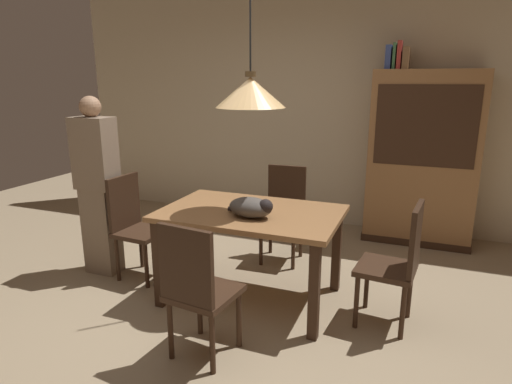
{
  "coord_description": "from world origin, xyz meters",
  "views": [
    {
      "loc": [
        1.28,
        -2.58,
        1.76
      ],
      "look_at": [
        0.02,
        0.65,
        0.85
      ],
      "focal_mm": 30.42,
      "sensor_mm": 36.0,
      "label": 1
    }
  ],
  "objects_px": {
    "book_blue_wide": "(389,57)",
    "cat_sleeping": "(252,207)",
    "hutch_bookcase": "(422,162)",
    "book_red_tall": "(400,55)",
    "chair_near_front": "(197,286)",
    "pendant_lamp": "(251,92)",
    "book_green_slim": "(395,56)",
    "chair_far_back": "(284,209)",
    "book_brown_thick": "(406,58)",
    "person_standing": "(98,187)",
    "dining_table": "(251,223)",
    "chair_left_side": "(134,222)",
    "chair_right_side": "(398,260)"
  },
  "relations": [
    {
      "from": "book_blue_wide",
      "to": "cat_sleeping",
      "type": "bearing_deg",
      "value": -109.92
    },
    {
      "from": "hutch_bookcase",
      "to": "book_red_tall",
      "type": "xyz_separation_m",
      "value": [
        -0.32,
        0.0,
        1.1
      ]
    },
    {
      "from": "chair_near_front",
      "to": "book_red_tall",
      "type": "height_order",
      "value": "book_red_tall"
    },
    {
      "from": "pendant_lamp",
      "to": "book_green_slim",
      "type": "distance_m",
      "value": 2.08
    },
    {
      "from": "chair_far_back",
      "to": "cat_sleeping",
      "type": "height_order",
      "value": "chair_far_back"
    },
    {
      "from": "chair_far_back",
      "to": "book_blue_wide",
      "type": "xyz_separation_m",
      "value": [
        0.8,
        0.99,
        1.46
      ]
    },
    {
      "from": "chair_near_front",
      "to": "chair_far_back",
      "type": "bearing_deg",
      "value": 89.82
    },
    {
      "from": "chair_far_back",
      "to": "chair_near_front",
      "type": "bearing_deg",
      "value": -90.18
    },
    {
      "from": "chair_far_back",
      "to": "book_red_tall",
      "type": "height_order",
      "value": "book_red_tall"
    },
    {
      "from": "book_brown_thick",
      "to": "person_standing",
      "type": "height_order",
      "value": "book_brown_thick"
    },
    {
      "from": "book_blue_wide",
      "to": "chair_near_front",
      "type": "bearing_deg",
      "value": -106.36
    },
    {
      "from": "pendant_lamp",
      "to": "book_red_tall",
      "type": "height_order",
      "value": "pendant_lamp"
    },
    {
      "from": "book_green_slim",
      "to": "person_standing",
      "type": "height_order",
      "value": "book_green_slim"
    },
    {
      "from": "dining_table",
      "to": "book_red_tall",
      "type": "bearing_deg",
      "value": 64.22
    },
    {
      "from": "dining_table",
      "to": "chair_left_side",
      "type": "relative_size",
      "value": 1.51
    },
    {
      "from": "book_blue_wide",
      "to": "hutch_bookcase",
      "type": "bearing_deg",
      "value": -0.2
    },
    {
      "from": "cat_sleeping",
      "to": "book_red_tall",
      "type": "relative_size",
      "value": 1.4
    },
    {
      "from": "chair_left_side",
      "to": "cat_sleeping",
      "type": "relative_size",
      "value": 2.38
    },
    {
      "from": "cat_sleeping",
      "to": "chair_left_side",
      "type": "bearing_deg",
      "value": 172.75
    },
    {
      "from": "cat_sleeping",
      "to": "hutch_bookcase",
      "type": "xyz_separation_m",
      "value": [
        1.15,
        2.02,
        0.06
      ]
    },
    {
      "from": "chair_right_side",
      "to": "book_blue_wide",
      "type": "xyz_separation_m",
      "value": [
        -0.33,
        1.88,
        1.46
      ]
    },
    {
      "from": "cat_sleeping",
      "to": "pendant_lamp",
      "type": "relative_size",
      "value": 0.3
    },
    {
      "from": "dining_table",
      "to": "chair_near_front",
      "type": "height_order",
      "value": "chair_near_front"
    },
    {
      "from": "chair_left_side",
      "to": "chair_right_side",
      "type": "bearing_deg",
      "value": -0.32
    },
    {
      "from": "book_green_slim",
      "to": "book_red_tall",
      "type": "height_order",
      "value": "book_red_tall"
    },
    {
      "from": "book_red_tall",
      "to": "person_standing",
      "type": "bearing_deg",
      "value": -141.39
    },
    {
      "from": "cat_sleeping",
      "to": "hutch_bookcase",
      "type": "bearing_deg",
      "value": 60.24
    },
    {
      "from": "book_red_tall",
      "to": "book_brown_thick",
      "type": "distance_m",
      "value": 0.07
    },
    {
      "from": "chair_right_side",
      "to": "hutch_bookcase",
      "type": "bearing_deg",
      "value": 87.18
    },
    {
      "from": "chair_right_side",
      "to": "chair_left_side",
      "type": "relative_size",
      "value": 1.0
    },
    {
      "from": "chair_right_side",
      "to": "book_green_slim",
      "type": "distance_m",
      "value": 2.4
    },
    {
      "from": "chair_right_side",
      "to": "hutch_bookcase",
      "type": "distance_m",
      "value": 1.92
    },
    {
      "from": "hutch_bookcase",
      "to": "book_brown_thick",
      "type": "distance_m",
      "value": 1.1
    },
    {
      "from": "dining_table",
      "to": "chair_near_front",
      "type": "distance_m",
      "value": 0.89
    },
    {
      "from": "hutch_bookcase",
      "to": "book_brown_thick",
      "type": "height_order",
      "value": "book_brown_thick"
    },
    {
      "from": "book_blue_wide",
      "to": "book_brown_thick",
      "type": "height_order",
      "value": "book_blue_wide"
    },
    {
      "from": "dining_table",
      "to": "book_green_slim",
      "type": "distance_m",
      "value": 2.45
    },
    {
      "from": "chair_right_side",
      "to": "book_red_tall",
      "type": "distance_m",
      "value": 2.4
    },
    {
      "from": "chair_far_back",
      "to": "chair_right_side",
      "type": "distance_m",
      "value": 1.44
    },
    {
      "from": "chair_far_back",
      "to": "book_red_tall",
      "type": "relative_size",
      "value": 3.32
    },
    {
      "from": "hutch_bookcase",
      "to": "person_standing",
      "type": "xyz_separation_m",
      "value": [
        -2.69,
        -1.9,
        -0.08
      ]
    },
    {
      "from": "chair_near_front",
      "to": "chair_left_side",
      "type": "height_order",
      "value": "same"
    },
    {
      "from": "book_green_slim",
      "to": "book_red_tall",
      "type": "xyz_separation_m",
      "value": [
        0.05,
        0.0,
        0.01
      ]
    },
    {
      "from": "book_brown_thick",
      "to": "person_standing",
      "type": "relative_size",
      "value": 0.15
    },
    {
      "from": "dining_table",
      "to": "book_red_tall",
      "type": "xyz_separation_m",
      "value": [
        0.9,
        1.87,
        1.34
      ]
    },
    {
      "from": "dining_table",
      "to": "book_green_slim",
      "type": "xyz_separation_m",
      "value": [
        0.86,
        1.87,
        1.33
      ]
    },
    {
      "from": "chair_far_back",
      "to": "cat_sleeping",
      "type": "relative_size",
      "value": 2.38
    },
    {
      "from": "dining_table",
      "to": "person_standing",
      "type": "height_order",
      "value": "person_standing"
    },
    {
      "from": "pendant_lamp",
      "to": "book_brown_thick",
      "type": "height_order",
      "value": "pendant_lamp"
    },
    {
      "from": "chair_near_front",
      "to": "book_brown_thick",
      "type": "bearing_deg",
      "value": 70.38
    }
  ]
}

